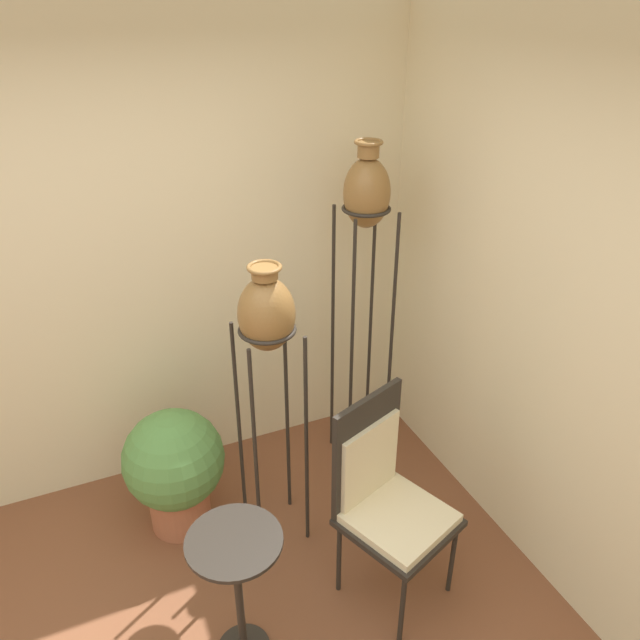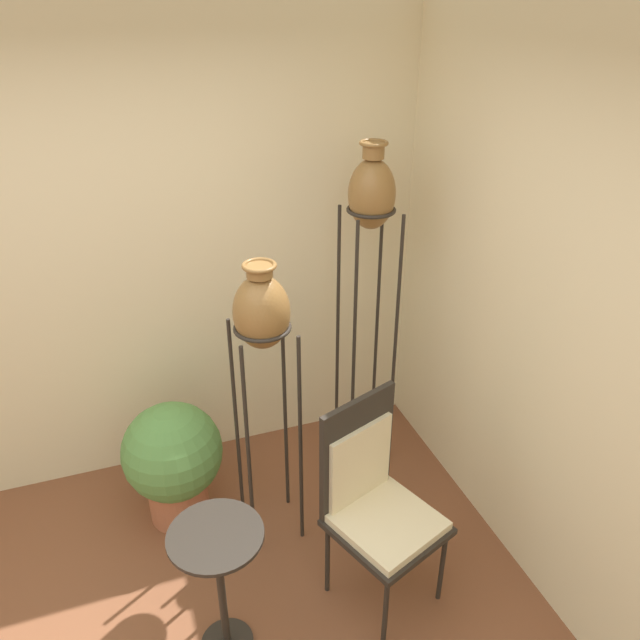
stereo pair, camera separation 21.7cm
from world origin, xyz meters
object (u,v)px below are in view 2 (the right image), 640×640
object	(u,v)px
vase_stand_medium	(262,320)
side_table	(219,568)
vase_stand_tall	(371,208)
potted_plant	(173,459)
chair	(374,496)

from	to	relation	value
vase_stand_medium	side_table	size ratio (longest dim) A/B	2.25
vase_stand_tall	potted_plant	bearing A→B (deg)	-172.77
vase_stand_medium	potted_plant	distance (m)	1.05
chair	side_table	distance (m)	0.77
vase_stand_medium	potted_plant	xyz separation A→B (m)	(-0.47, 0.26, -0.91)
vase_stand_medium	chair	size ratio (longest dim) A/B	1.49
chair	potted_plant	bearing A→B (deg)	115.68
vase_stand_medium	potted_plant	bearing A→B (deg)	151.59
side_table	potted_plant	xyz separation A→B (m)	(-0.08, 0.88, -0.10)
vase_stand_tall	vase_stand_medium	distance (m)	0.89
side_table	potted_plant	size ratio (longest dim) A/B	0.98
vase_stand_medium	side_table	bearing A→B (deg)	-121.95
vase_stand_medium	side_table	distance (m)	1.10
vase_stand_medium	side_table	xyz separation A→B (m)	(-0.39, -0.63, -0.81)
chair	side_table	bearing A→B (deg)	166.00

